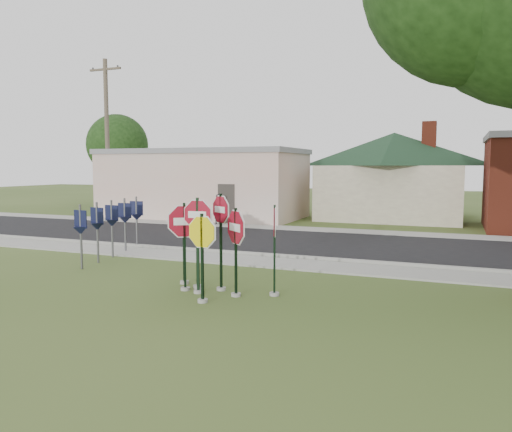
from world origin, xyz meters
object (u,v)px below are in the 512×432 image
at_px(stop_sign_left, 185,234).
at_px(stop_sign_yellow, 202,247).
at_px(pedestrian, 218,209).
at_px(stop_sign_center, 198,232).
at_px(utility_pole_near, 107,136).

bearing_deg(stop_sign_left, stop_sign_yellow, -41.53).
height_order(stop_sign_left, pedestrian, stop_sign_left).
distance_m(stop_sign_center, stop_sign_left, 0.47).
relative_size(stop_sign_left, pedestrian, 1.45).
relative_size(stop_sign_center, pedestrian, 1.53).
relative_size(stop_sign_center, utility_pole_near, 0.26).
relative_size(stop_sign_left, utility_pole_near, 0.25).
relative_size(stop_sign_yellow, pedestrian, 1.34).
xyz_separation_m(stop_sign_center, utility_pole_near, (-13.75, 13.95, 3.43)).
distance_m(stop_sign_yellow, pedestrian, 15.31).
height_order(stop_sign_yellow, utility_pole_near, utility_pole_near).
distance_m(utility_pole_near, pedestrian, 8.85).
bearing_deg(stop_sign_center, stop_sign_yellow, -54.97).
xyz_separation_m(stop_sign_yellow, pedestrian, (-6.44, 13.88, -0.43)).
height_order(utility_pole_near, pedestrian, utility_pole_near).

